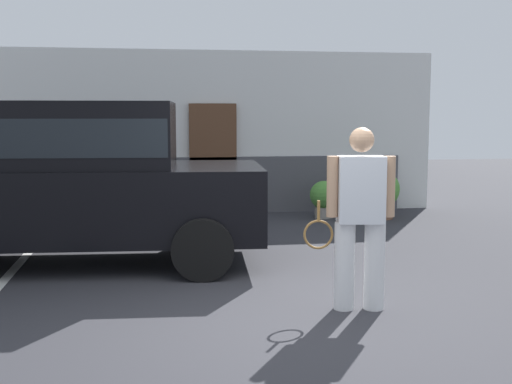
# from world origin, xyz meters

# --- Properties ---
(ground_plane) EXTENTS (40.00, 40.00, 0.00)m
(ground_plane) POSITION_xyz_m (0.00, 0.00, 0.00)
(ground_plane) COLOR #2D2D33
(house_frontage) EXTENTS (8.45, 0.40, 3.10)m
(house_frontage) POSITION_xyz_m (-0.00, 6.76, 1.46)
(house_frontage) COLOR white
(house_frontage) RESTS_ON ground_plane
(parked_suv) EXTENTS (4.72, 2.43, 2.05)m
(parked_suv) POSITION_xyz_m (-2.32, 2.59, 1.15)
(parked_suv) COLOR black
(parked_suv) RESTS_ON ground_plane
(tennis_player_man) EXTENTS (0.90, 0.34, 1.78)m
(tennis_player_man) POSITION_xyz_m (0.69, 0.17, 0.92)
(tennis_player_man) COLOR white
(tennis_player_man) RESTS_ON ground_plane
(potted_plant_by_porch) EXTENTS (0.52, 0.52, 0.69)m
(potted_plant_by_porch) POSITION_xyz_m (1.81, 5.70, 0.38)
(potted_plant_by_porch) COLOR gray
(potted_plant_by_porch) RESTS_ON ground_plane
(potted_plant_secondary) EXTENTS (0.67, 0.67, 0.88)m
(potted_plant_secondary) POSITION_xyz_m (2.82, 5.46, 0.49)
(potted_plant_secondary) COLOR brown
(potted_plant_secondary) RESTS_ON ground_plane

